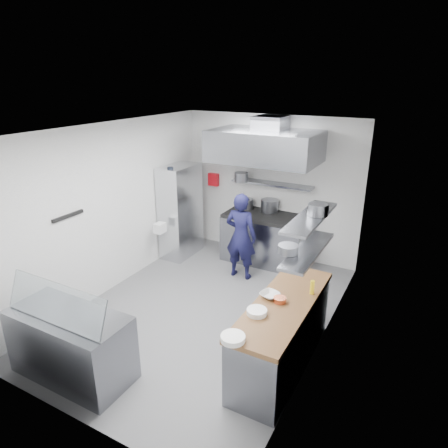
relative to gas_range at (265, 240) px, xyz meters
The scene contains 34 objects.
floor 2.15m from the gas_range, 92.73° to the right, with size 5.00×5.00×0.00m, color #5D5D5F.
ceiling 3.15m from the gas_range, 92.73° to the right, with size 5.00×5.00×0.00m, color silver.
wall_back 1.04m from the gas_range, 104.04° to the left, with size 3.60×0.02×2.80m, color white.
wall_front 4.70m from the gas_range, 91.25° to the right, with size 3.60×0.02×2.80m, color white.
wall_left 2.99m from the gas_range, 132.14° to the right, with size 5.00×0.02×2.80m, color white.
wall_right 2.86m from the gas_range, 51.01° to the right, with size 5.00×0.02×2.80m, color white.
gas_range is the anchor object (origin of this frame).
cooktop 0.48m from the gas_range, ahead, with size 1.57×0.78×0.06m, color black.
stock_pot_left 0.81m from the gas_range, 159.90° to the left, with size 0.27×0.27×0.20m, color slate.
stock_pot_mid 0.67m from the gas_range, 96.59° to the left, with size 0.34×0.34×0.24m, color slate.
over_range_shelf 1.10m from the gas_range, 90.00° to the left, with size 1.60×0.30×0.04m, color gray.
shelf_pot_a 1.30m from the gas_range, behind, with size 0.26×0.26×0.18m, color slate.
extractor_hood 1.86m from the gas_range, 90.00° to the right, with size 1.90×1.15×0.55m, color gray.
hood_duct 2.23m from the gas_range, 90.00° to the left, with size 0.55×0.55×0.24m, color slate.
red_firebox 1.70m from the gas_range, 165.86° to the left, with size 0.22×0.10×0.26m, color red.
chef 0.90m from the gas_range, 98.83° to the right, with size 0.58×0.38×1.58m, color #121237.
wire_rack 1.77m from the gas_range, 162.78° to the right, with size 0.50×0.90×1.85m, color silver.
rack_bin_a 2.05m from the gas_range, 143.72° to the right, with size 0.16×0.20×0.18m, color white.
rack_bin_b 1.98m from the gas_range, 155.65° to the right, with size 0.13×0.17×0.15m, color yellow.
rack_jar 2.25m from the gas_range, 151.71° to the right, with size 0.11×0.11×0.18m, color black.
knife_strip 3.70m from the gas_range, 122.01° to the right, with size 0.04×0.55×0.05m, color black.
prep_counter_base 3.03m from the gas_range, 62.93° to the right, with size 0.62×2.00×0.84m, color gray.
prep_counter_top 3.06m from the gas_range, 62.93° to the right, with size 0.65×2.04×0.06m, color brown.
plate_stack_a 3.88m from the gas_range, 72.14° to the right, with size 0.26×0.26×0.06m, color white.
plate_stack_b 3.35m from the gas_range, 68.87° to the right, with size 0.24×0.24×0.06m, color white.
copper_pan 3.07m from the gas_range, 63.90° to the right, with size 0.16×0.16×0.06m, color #C95D38.
squeeze_bottle 2.90m from the gas_range, 55.45° to the right, with size 0.05×0.05×0.18m, color yellow.
mixing_bowl 2.96m from the gas_range, 66.16° to the right, with size 0.23×0.23×0.06m, color white.
wall_shelf_lower 3.04m from the gas_range, 57.31° to the right, with size 0.30×1.30×0.04m, color gray.
wall_shelf_upper 3.21m from the gas_range, 57.31° to the right, with size 0.30×1.30×0.04m, color gray.
shelf_pot_c 3.17m from the gas_range, 62.50° to the right, with size 0.24×0.24×0.10m, color slate.
shelf_pot_d 3.24m from the gas_range, 55.57° to the right, with size 0.24×0.24×0.14m, color slate.
display_case 4.17m from the gas_range, 100.81° to the right, with size 1.50×0.70×0.85m, color gray.
display_glass 4.34m from the gas_range, 100.51° to the right, with size 1.47×0.02×0.45m, color silver.
Camera 1 is at (2.84, -4.63, 3.48)m, focal length 32.00 mm.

